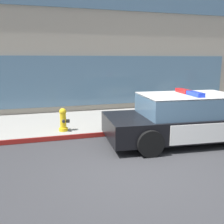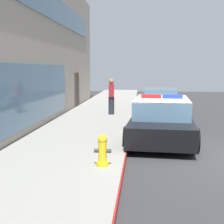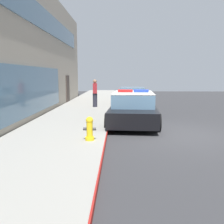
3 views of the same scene
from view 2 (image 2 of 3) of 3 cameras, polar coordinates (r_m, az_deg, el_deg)
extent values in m
cube|color=gray|center=(8.57, -8.85, -7.37)|extent=(48.00, 3.36, 0.15)
cube|color=maroon|center=(8.33, 2.65, -7.75)|extent=(28.80, 0.04, 0.14)
cube|color=#382D28|center=(18.22, -6.53, 3.93)|extent=(1.00, 0.08, 2.10)
cube|color=black|center=(10.55, 9.08, -2.11)|extent=(5.27, 2.24, 0.60)
cube|color=silver|center=(12.15, 9.14, 0.02)|extent=(1.87, 1.97, 0.05)
cube|color=silver|center=(8.74, 9.05, -3.11)|extent=(1.56, 1.95, 0.05)
cube|color=silver|center=(10.49, 3.82, -2.08)|extent=(2.16, 0.17, 0.51)
cube|color=silver|center=(10.49, 14.34, -2.32)|extent=(2.16, 0.17, 0.51)
cube|color=yellow|center=(10.49, 3.73, -2.08)|extent=(0.22, 0.03, 0.26)
cube|color=slate|center=(10.26, 9.15, 0.83)|extent=(2.79, 1.88, 0.60)
cube|color=silver|center=(10.23, 9.18, 2.44)|extent=(2.79, 1.88, 0.04)
cube|color=red|center=(10.22, 7.28, 2.93)|extent=(0.24, 0.66, 0.11)
cube|color=blue|center=(10.22, 11.11, 2.84)|extent=(0.24, 0.66, 0.11)
cylinder|color=black|center=(12.29, 4.67, -1.35)|extent=(0.69, 0.26, 0.68)
cylinder|color=black|center=(12.29, 13.54, -1.55)|extent=(0.69, 0.26, 0.68)
cylinder|color=black|center=(8.96, 2.91, -4.86)|extent=(0.69, 0.26, 0.68)
cylinder|color=black|center=(8.96, 15.12, -5.14)|extent=(0.69, 0.26, 0.68)
cylinder|color=gold|center=(7.10, -1.74, -9.50)|extent=(0.28, 0.28, 0.10)
cylinder|color=gold|center=(7.02, -1.75, -7.36)|extent=(0.19, 0.19, 0.45)
sphere|color=gold|center=(6.95, -1.76, -5.05)|extent=(0.22, 0.22, 0.22)
cylinder|color=#333338|center=(6.93, -1.77, -4.43)|extent=(0.06, 0.06, 0.05)
cylinder|color=#333338|center=(7.00, -0.57, -7.22)|extent=(0.09, 0.10, 0.09)
cylinder|color=#333338|center=(7.03, -2.94, -7.15)|extent=(0.09, 0.10, 0.09)
cylinder|color=#333338|center=(7.17, -1.60, -7.18)|extent=(0.10, 0.12, 0.12)
cube|color=silver|center=(16.50, 8.89, 1.47)|extent=(4.45, 2.02, 0.56)
cube|color=slate|center=(16.45, 8.93, 3.30)|extent=(2.34, 1.74, 0.56)
cylinder|color=black|center=(17.96, 5.91, 1.54)|extent=(0.65, 0.23, 0.64)
cylinder|color=black|center=(17.98, 11.72, 1.42)|extent=(0.65, 0.23, 0.64)
cylinder|color=black|center=(15.10, 5.48, 0.32)|extent=(0.65, 0.23, 0.64)
cylinder|color=black|center=(15.13, 12.39, 0.18)|extent=(0.65, 0.23, 0.64)
cylinder|color=#23232D|center=(14.85, -0.11, 1.22)|extent=(0.28, 0.28, 0.85)
cube|color=maroon|center=(14.78, -0.11, 4.04)|extent=(0.42, 0.30, 0.62)
sphere|color=#8C664C|center=(14.76, -0.12, 5.71)|extent=(0.24, 0.24, 0.24)
camera|label=1|loc=(9.19, 54.38, 4.89)|focal=40.28mm
camera|label=3|loc=(0.57, -174.10, -31.41)|focal=39.17mm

